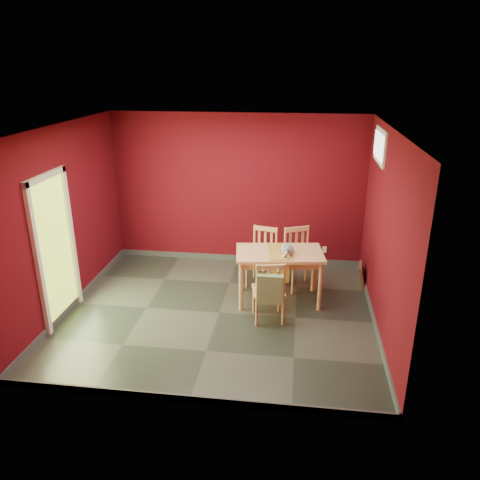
# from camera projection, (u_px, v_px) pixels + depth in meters

# --- Properties ---
(ground) EXTENTS (4.50, 4.50, 0.00)m
(ground) POSITION_uv_depth(u_px,v_px,m) (219.00, 313.00, 6.96)
(ground) COLOR #2D342D
(ground) RESTS_ON ground
(room_shell) EXTENTS (4.50, 4.50, 4.50)m
(room_shell) POSITION_uv_depth(u_px,v_px,m) (219.00, 310.00, 6.94)
(room_shell) COLOR #510810
(room_shell) RESTS_ON ground
(doorway) EXTENTS (0.06, 1.01, 2.13)m
(doorway) POSITION_uv_depth(u_px,v_px,m) (54.00, 245.00, 6.45)
(doorway) COLOR #B7D838
(doorway) RESTS_ON ground
(window) EXTENTS (0.05, 0.90, 0.50)m
(window) POSITION_uv_depth(u_px,v_px,m) (380.00, 146.00, 6.78)
(window) COLOR white
(window) RESTS_ON room_shell
(outlet_plate) EXTENTS (0.08, 0.02, 0.12)m
(outlet_plate) POSITION_uv_depth(u_px,v_px,m) (324.00, 249.00, 8.50)
(outlet_plate) COLOR silver
(outlet_plate) RESTS_ON room_shell
(dining_table) EXTENTS (1.39, 0.92, 0.81)m
(dining_table) POSITION_uv_depth(u_px,v_px,m) (279.00, 258.00, 7.08)
(dining_table) COLOR tan
(dining_table) RESTS_ON ground
(table_runner) EXTENTS (0.42, 0.74, 0.35)m
(table_runner) POSITION_uv_depth(u_px,v_px,m) (279.00, 258.00, 6.95)
(table_runner) COLOR #AB7D2C
(table_runner) RESTS_ON dining_table
(chair_far_left) EXTENTS (0.54, 0.54, 0.96)m
(chair_far_left) POSITION_uv_depth(u_px,v_px,m) (262.00, 256.00, 7.74)
(chair_far_left) COLOR tan
(chair_far_left) RESTS_ON ground
(chair_far_right) EXTENTS (0.61, 0.61, 0.99)m
(chair_far_right) POSITION_uv_depth(u_px,v_px,m) (299.00, 258.00, 7.62)
(chair_far_right) COLOR tan
(chair_far_right) RESTS_ON ground
(chair_near) EXTENTS (0.52, 0.52, 0.94)m
(chair_near) POSITION_uv_depth(u_px,v_px,m) (269.00, 290.00, 6.59)
(chair_near) COLOR tan
(chair_near) RESTS_ON ground
(tote_bag) EXTENTS (0.35, 0.20, 0.49)m
(tote_bag) POSITION_uv_depth(u_px,v_px,m) (270.00, 289.00, 6.34)
(tote_bag) COLOR #74955F
(tote_bag) RESTS_ON chair_near
(cat) EXTENTS (0.35, 0.44, 0.20)m
(cat) POSITION_uv_depth(u_px,v_px,m) (287.00, 247.00, 6.95)
(cat) COLOR slate
(cat) RESTS_ON table_runner
(picture_frame) EXTENTS (0.17, 0.39, 0.38)m
(picture_frame) POSITION_uv_depth(u_px,v_px,m) (362.00, 275.00, 7.73)
(picture_frame) COLOR #563020
(picture_frame) RESTS_ON ground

